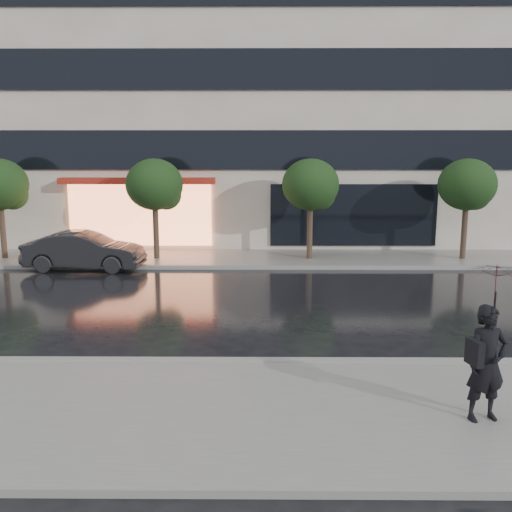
{
  "coord_description": "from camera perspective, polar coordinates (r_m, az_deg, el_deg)",
  "views": [
    {
      "loc": [
        1.07,
        -11.98,
        4.34
      ],
      "look_at": [
        0.95,
        3.65,
        1.4
      ],
      "focal_mm": 40.0,
      "sensor_mm": 36.0,
      "label": 1
    }
  ],
  "objects": [
    {
      "name": "ground",
      "position": [
        12.79,
        -4.46,
        -9.22
      ],
      "size": [
        120.0,
        120.0,
        0.0
      ],
      "primitive_type": "plane",
      "color": "black",
      "rests_on": "ground"
    },
    {
      "name": "office_building",
      "position": [
        30.33,
        -1.69,
        19.5
      ],
      "size": [
        30.0,
        12.76,
        18.0
      ],
      "color": "beige",
      "rests_on": "ground"
    },
    {
      "name": "tree_far_west",
      "position": [
        24.23,
        -24.14,
        6.38
      ],
      "size": [
        2.2,
        2.2,
        3.99
      ],
      "color": "#33261C",
      "rests_on": "ground"
    },
    {
      "name": "parked_car",
      "position": [
        21.57,
        -16.79,
        0.48
      ],
      "size": [
        4.32,
        1.69,
        1.4
      ],
      "primitive_type": "imported",
      "rotation": [
        0.0,
        0.0,
        1.52
      ],
      "color": "#232326",
      "rests_on": "ground"
    },
    {
      "name": "sidewalk_far",
      "position": [
        22.67,
        -2.29,
        -0.24
      ],
      "size": [
        60.0,
        3.5,
        0.12
      ],
      "primitive_type": "cube",
      "color": "slate",
      "rests_on": "ground"
    },
    {
      "name": "curb_far",
      "position": [
        20.95,
        -2.51,
        -1.12
      ],
      "size": [
        60.0,
        0.25,
        0.14
      ],
      "primitive_type": "cube",
      "color": "gray",
      "rests_on": "ground"
    },
    {
      "name": "pedestrian_with_umbrella",
      "position": [
        9.55,
        22.51,
        -6.28
      ],
      "size": [
        1.11,
        1.12,
        2.52
      ],
      "rotation": [
        0.0,
        0.0,
        0.24
      ],
      "color": "black",
      "rests_on": "sidewalk_near"
    },
    {
      "name": "tree_far_east",
      "position": [
        23.46,
        20.48,
        6.52
      ],
      "size": [
        2.2,
        2.2,
        3.99
      ],
      "color": "#33261C",
      "rests_on": "ground"
    },
    {
      "name": "curb_near",
      "position": [
        11.83,
        -4.88,
        -10.55
      ],
      "size": [
        60.0,
        0.25,
        0.14
      ],
      "primitive_type": "cube",
      "color": "gray",
      "rests_on": "ground"
    },
    {
      "name": "tree_mid_east",
      "position": [
        22.15,
        5.62,
        6.93
      ],
      "size": [
        2.2,
        2.2,
        3.99
      ],
      "color": "#33261C",
      "rests_on": "ground"
    },
    {
      "name": "tree_mid_west",
      "position": [
        22.42,
        -9.95,
        6.87
      ],
      "size": [
        2.2,
        2.2,
        3.99
      ],
      "color": "#33261C",
      "rests_on": "ground"
    },
    {
      "name": "sidewalk_near",
      "position": [
        9.79,
        -6.13,
        -15.36
      ],
      "size": [
        60.0,
        4.5,
        0.12
      ],
      "primitive_type": "cube",
      "color": "slate",
      "rests_on": "ground"
    }
  ]
}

